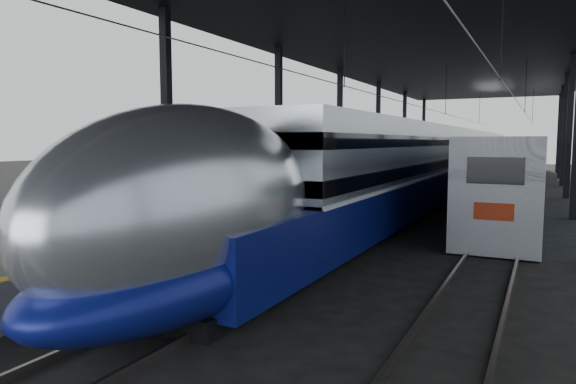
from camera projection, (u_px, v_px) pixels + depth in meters
The scene contains 7 objects.
ground at pixel (215, 267), 14.69m from camera, with size 160.00×160.00×0.00m, color black.
platform at pixel (345, 188), 33.99m from camera, with size 6.00×80.00×1.00m, color #4C4C4F.
yellow_strip at pixel (386, 182), 32.69m from camera, with size 0.30×80.00×0.01m, color gold.
rails at pixel (471, 201), 30.46m from camera, with size 6.52×80.00×0.16m.
canopy at pixel (431, 49), 30.74m from camera, with size 18.00×75.00×9.47m.
tgv_train at pixel (441, 163), 34.94m from camera, with size 3.13×65.20×4.49m.
second_train at pixel (526, 163), 39.73m from camera, with size 2.72×56.05×3.74m.
Camera 1 is at (8.32, -11.94, 3.59)m, focal length 32.00 mm.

